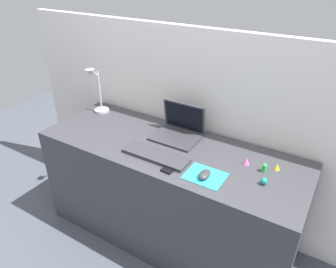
{
  "coord_description": "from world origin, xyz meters",
  "views": [
    {
      "loc": [
        0.87,
        -1.42,
        1.77
      ],
      "look_at": [
        -0.01,
        0.0,
        0.83
      ],
      "focal_mm": 33.59,
      "sensor_mm": 36.0,
      "label": 1
    }
  ],
  "objects": [
    {
      "name": "desk_lamp",
      "position": [
        -0.71,
        0.14,
        0.91
      ],
      "size": [
        0.11,
        0.16,
        0.36
      ],
      "color": "#B7B7BC",
      "rests_on": "desk"
    },
    {
      "name": "toy_figurine_teal",
      "position": [
        0.61,
        -0.06,
        0.76
      ],
      "size": [
        0.03,
        0.03,
        0.04
      ],
      "primitive_type": "ellipsoid",
      "color": "teal",
      "rests_on": "desk"
    },
    {
      "name": "desk",
      "position": [
        0.0,
        0.0,
        0.37
      ],
      "size": [
        1.7,
        0.61,
        0.74
      ],
      "primitive_type": "cube",
      "color": "#38383D",
      "rests_on": "ground_plane"
    },
    {
      "name": "laptop",
      "position": [
        -0.02,
        0.15,
        0.79
      ],
      "size": [
        0.3,
        0.24,
        0.21
      ],
      "color": "#333338",
      "rests_on": "desk"
    },
    {
      "name": "toy_figurine_green",
      "position": [
        0.58,
        0.05,
        0.77
      ],
      "size": [
        0.03,
        0.03,
        0.05
      ],
      "color": "green",
      "rests_on": "desk"
    },
    {
      "name": "keyboard",
      "position": [
        -0.01,
        -0.14,
        0.75
      ],
      "size": [
        0.41,
        0.13,
        0.02
      ],
      "primitive_type": "cube",
      "color": "#333338",
      "rests_on": "desk"
    },
    {
      "name": "toy_figurine_yellow",
      "position": [
        0.63,
        0.11,
        0.76
      ],
      "size": [
        0.03,
        0.03,
        0.04
      ],
      "primitive_type": "cone",
      "color": "yellow",
      "rests_on": "desk"
    },
    {
      "name": "back_wall",
      "position": [
        0.0,
        0.35,
        0.7
      ],
      "size": [
        2.9,
        0.05,
        1.41
      ],
      "primitive_type": "cube",
      "color": "silver",
      "rests_on": "ground_plane"
    },
    {
      "name": "toy_figurine_pink",
      "position": [
        0.47,
        0.07,
        0.76
      ],
      "size": [
        0.04,
        0.04,
        0.04
      ],
      "primitive_type": "cone",
      "color": "pink",
      "rests_on": "desk"
    },
    {
      "name": "ground_plane",
      "position": [
        0.0,
        0.0,
        0.0
      ],
      "size": [
        6.0,
        6.0,
        0.0
      ],
      "primitive_type": "plane",
      "color": "#474C56"
    },
    {
      "name": "mousepad",
      "position": [
        0.32,
        -0.16,
        0.74
      ],
      "size": [
        0.21,
        0.17,
        0.0
      ],
      "primitive_type": "cube",
      "color": "#28B7CC",
      "rests_on": "desk"
    },
    {
      "name": "mouse",
      "position": [
        0.33,
        -0.17,
        0.76
      ],
      "size": [
        0.06,
        0.1,
        0.03
      ],
      "primitive_type": "ellipsoid",
      "color": "#333338",
      "rests_on": "mousepad"
    },
    {
      "name": "cell_phone",
      "position": [
        0.13,
        -0.18,
        0.74
      ],
      "size": [
        0.07,
        0.13,
        0.01
      ],
      "primitive_type": "cube",
      "rotation": [
        0.0,
        0.0,
        -0.07
      ],
      "color": "black",
      "rests_on": "desk"
    }
  ]
}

